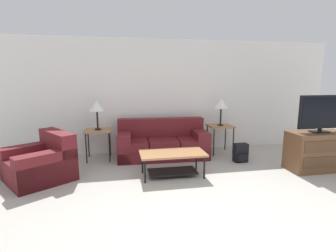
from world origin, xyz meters
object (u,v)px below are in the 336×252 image
(side_table_right, at_px, (220,128))
(table_lamp_right, at_px, (221,104))
(side_table_left, at_px, (98,133))
(television, at_px, (321,113))
(backpack, at_px, (241,153))
(armchair, at_px, (41,163))
(table_lamp_left, at_px, (97,106))
(couch, at_px, (162,143))
(tv_console, at_px, (317,151))
(coffee_table, at_px, (172,158))

(side_table_right, xyz_separation_m, table_lamp_right, (-0.00, -0.00, 0.56))
(side_table_left, height_order, television, television)
(side_table_right, height_order, backpack, side_table_right)
(side_table_right, distance_m, backpack, 0.83)
(armchair, xyz_separation_m, table_lamp_left, (0.89, 0.96, 0.86))
(couch, xyz_separation_m, backpack, (1.54, -0.67, -0.11))
(side_table_left, xyz_separation_m, table_lamp_left, (0.00, -0.00, 0.56))
(table_lamp_right, bearing_deg, side_table_right, 63.43)
(side_table_left, xyz_separation_m, television, (4.10, -1.42, 0.51))
(side_table_right, height_order, table_lamp_right, table_lamp_right)
(couch, height_order, armchair, couch)
(table_lamp_right, xyz_separation_m, backpack, (0.18, -0.71, -0.96))
(television, bearing_deg, side_table_left, 160.83)
(couch, relative_size, television, 2.16)
(couch, relative_size, tv_console, 1.78)
(table_lamp_left, bearing_deg, backpack, -13.82)
(tv_console, bearing_deg, side_table_left, 160.82)
(coffee_table, distance_m, television, 2.86)
(side_table_right, height_order, television, television)
(couch, xyz_separation_m, television, (2.73, -1.38, 0.79))
(table_lamp_left, xyz_separation_m, table_lamp_right, (2.72, 0.00, 0.00))
(coffee_table, relative_size, table_lamp_left, 1.86)
(couch, distance_m, tv_console, 3.06)
(tv_console, distance_m, television, 0.73)
(couch, xyz_separation_m, armchair, (-2.25, -0.92, -0.01))
(armchair, distance_m, tv_console, 5.01)
(table_lamp_left, distance_m, backpack, 3.14)
(coffee_table, height_order, television, television)
(table_lamp_left, bearing_deg, table_lamp_right, 0.00)
(couch, height_order, side_table_left, couch)
(side_table_right, bearing_deg, armchair, -165.06)
(armchair, height_order, side_table_left, armchair)
(armchair, distance_m, television, 5.07)
(armchair, bearing_deg, side_table_right, 14.94)
(side_table_right, xyz_separation_m, television, (1.37, -1.42, 0.51))
(tv_console, height_order, backpack, tv_console)
(side_table_left, bearing_deg, table_lamp_right, -0.00)
(side_table_left, bearing_deg, table_lamp_left, -63.43)
(armchair, height_order, table_lamp_left, table_lamp_left)
(side_table_right, relative_size, television, 0.71)
(side_table_left, xyz_separation_m, tv_console, (4.10, -1.42, -0.22))
(tv_console, bearing_deg, table_lamp_right, 133.93)
(tv_console, bearing_deg, table_lamp_left, 160.82)
(side_table_right, bearing_deg, backpack, -76.14)
(side_table_left, relative_size, table_lamp_left, 1.05)
(coffee_table, xyz_separation_m, tv_console, (2.75, -0.20, 0.04))
(table_lamp_right, bearing_deg, television, -46.05)
(side_table_left, relative_size, television, 0.71)
(armchair, relative_size, table_lamp_left, 2.17)
(coffee_table, height_order, side_table_right, side_table_right)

